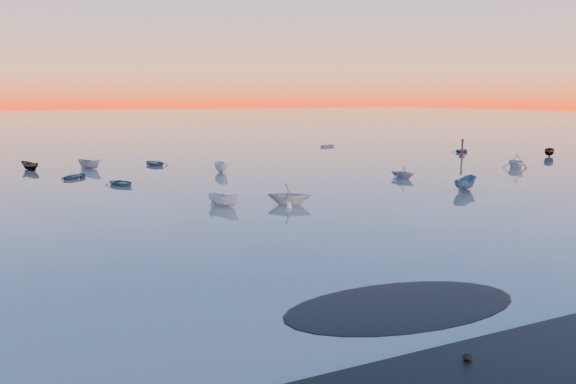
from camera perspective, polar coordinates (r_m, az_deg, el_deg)
ground at (r=121.13m, az=-16.54°, el=4.68°), size 600.00×600.00×0.00m
mud_lobes at (r=28.11m, az=19.66°, el=-11.32°), size 140.00×6.00×0.07m
moored_fleet at (r=75.33m, az=-10.76°, el=2.06°), size 124.00×58.00×1.20m
boat_near_left at (r=65.19m, az=-16.51°, el=0.65°), size 4.06×2.78×0.94m
boat_near_center at (r=61.89m, az=17.50°, el=0.14°), size 3.56×4.60×1.47m
boat_near_right at (r=69.06m, az=11.53°, el=1.35°), size 3.72×2.50×1.20m
channel_marker at (r=95.85m, az=17.28°, el=4.17°), size 0.90×0.90×3.20m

